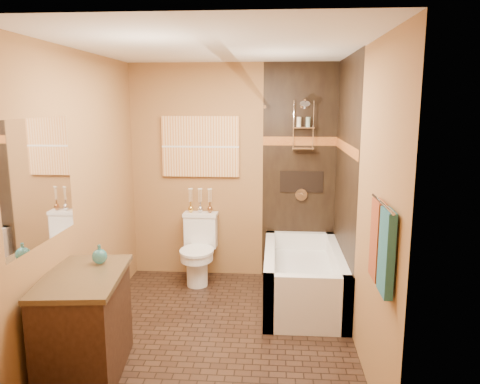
# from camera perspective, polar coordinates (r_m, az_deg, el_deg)

# --- Properties ---
(floor) EXTENTS (3.00, 3.00, 0.00)m
(floor) POSITION_cam_1_polar(r_m,az_deg,el_deg) (4.43, -2.65, -16.76)
(floor) COLOR black
(floor) RESTS_ON ground
(wall_left) EXTENTS (0.02, 3.00, 2.50)m
(wall_left) POSITION_cam_1_polar(r_m,az_deg,el_deg) (4.32, -18.79, -0.46)
(wall_left) COLOR olive
(wall_left) RESTS_ON floor
(wall_right) EXTENTS (0.02, 3.00, 2.50)m
(wall_right) POSITION_cam_1_polar(r_m,az_deg,el_deg) (4.04, 14.33, -0.97)
(wall_right) COLOR olive
(wall_right) RESTS_ON floor
(wall_back) EXTENTS (2.40, 0.02, 2.50)m
(wall_back) POSITION_cam_1_polar(r_m,az_deg,el_deg) (5.48, -0.87, 2.43)
(wall_back) COLOR olive
(wall_back) RESTS_ON floor
(wall_front) EXTENTS (2.40, 0.02, 2.50)m
(wall_front) POSITION_cam_1_polar(r_m,az_deg,el_deg) (2.58, -6.95, -7.47)
(wall_front) COLOR olive
(wall_front) RESTS_ON floor
(ceiling) EXTENTS (3.00, 3.00, 0.00)m
(ceiling) POSITION_cam_1_polar(r_m,az_deg,el_deg) (3.95, -2.98, 17.31)
(ceiling) COLOR silver
(ceiling) RESTS_ON wall_back
(alcove_tile_back) EXTENTS (0.85, 0.01, 2.50)m
(alcove_tile_back) POSITION_cam_1_polar(r_m,az_deg,el_deg) (5.45, 7.26, 2.30)
(alcove_tile_back) COLOR black
(alcove_tile_back) RESTS_ON wall_back
(alcove_tile_right) EXTENTS (0.01, 1.50, 2.50)m
(alcove_tile_right) POSITION_cam_1_polar(r_m,az_deg,el_deg) (4.77, 12.66, 0.88)
(alcove_tile_right) COLOR black
(alcove_tile_right) RESTS_ON wall_right
(mosaic_band_back) EXTENTS (0.85, 0.01, 0.10)m
(mosaic_band_back) POSITION_cam_1_polar(r_m,az_deg,el_deg) (5.40, 7.36, 6.17)
(mosaic_band_back) COLOR brown
(mosaic_band_back) RESTS_ON alcove_tile_back
(mosaic_band_right) EXTENTS (0.01, 1.50, 0.10)m
(mosaic_band_right) POSITION_cam_1_polar(r_m,az_deg,el_deg) (4.72, 12.73, 5.31)
(mosaic_band_right) COLOR brown
(mosaic_band_right) RESTS_ON alcove_tile_right
(alcove_niche) EXTENTS (0.50, 0.01, 0.25)m
(alcove_niche) POSITION_cam_1_polar(r_m,az_deg,el_deg) (5.46, 7.50, 1.25)
(alcove_niche) COLOR black
(alcove_niche) RESTS_ON alcove_tile_back
(shower_fixtures) EXTENTS (0.24, 0.33, 1.16)m
(shower_fixtures) POSITION_cam_1_polar(r_m,az_deg,el_deg) (5.30, 7.70, 6.57)
(shower_fixtures) COLOR silver
(shower_fixtures) RESTS_ON floor
(curtain_rod) EXTENTS (0.03, 1.55, 0.03)m
(curtain_rod) POSITION_cam_1_polar(r_m,az_deg,el_deg) (4.65, 3.25, 10.42)
(curtain_rod) COLOR silver
(curtain_rod) RESTS_ON wall_back
(towel_bar) EXTENTS (0.02, 0.55, 0.02)m
(towel_bar) POSITION_cam_1_polar(r_m,az_deg,el_deg) (2.98, 16.98, -1.35)
(towel_bar) COLOR silver
(towel_bar) RESTS_ON wall_right
(towel_teal) EXTENTS (0.05, 0.22, 0.52)m
(towel_teal) POSITION_cam_1_polar(r_m,az_deg,el_deg) (2.93, 17.43, -7.05)
(towel_teal) COLOR #1F5269
(towel_teal) RESTS_ON towel_bar
(towel_rust) EXTENTS (0.05, 0.22, 0.52)m
(towel_rust) POSITION_cam_1_polar(r_m,az_deg,el_deg) (3.17, 16.39, -5.62)
(towel_rust) COLOR maroon
(towel_rust) RESTS_ON towel_bar
(sunset_painting) EXTENTS (0.90, 0.04, 0.70)m
(sunset_painting) POSITION_cam_1_polar(r_m,az_deg,el_deg) (5.46, -4.84, 5.54)
(sunset_painting) COLOR orange
(sunset_painting) RESTS_ON wall_back
(vanity_mirror) EXTENTS (0.01, 1.00, 0.90)m
(vanity_mirror) POSITION_cam_1_polar(r_m,az_deg,el_deg) (3.64, -23.25, 1.18)
(vanity_mirror) COLOR white
(vanity_mirror) RESTS_ON wall_left
(bathtub) EXTENTS (0.80, 1.50, 0.55)m
(bathtub) POSITION_cam_1_polar(r_m,az_deg,el_deg) (5.01, 7.69, -10.73)
(bathtub) COLOR white
(bathtub) RESTS_ON floor
(toilet) EXTENTS (0.40, 0.59, 0.78)m
(toilet) POSITION_cam_1_polar(r_m,az_deg,el_deg) (5.44, -5.08, -6.92)
(toilet) COLOR white
(toilet) RESTS_ON floor
(vanity) EXTENTS (0.66, 0.97, 0.81)m
(vanity) POSITION_cam_1_polar(r_m,az_deg,el_deg) (3.85, -18.38, -15.11)
(vanity) COLOR black
(vanity) RESTS_ON floor
(teal_bottle) EXTENTS (0.14, 0.14, 0.19)m
(teal_bottle) POSITION_cam_1_polar(r_m,az_deg,el_deg) (3.86, -16.76, -7.29)
(teal_bottle) COLOR #277577
(teal_bottle) RESTS_ON vanity
(bud_vases) EXTENTS (0.29, 0.06, 0.28)m
(bud_vases) POSITION_cam_1_polar(r_m,az_deg,el_deg) (5.47, -4.87, -0.97)
(bud_vases) COLOR gold
(bud_vases) RESTS_ON toilet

